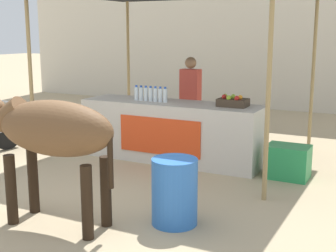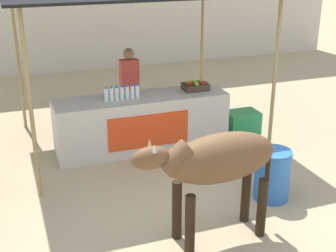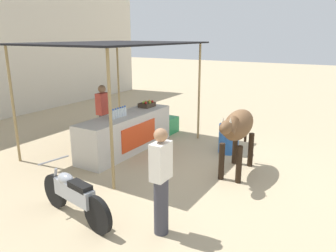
{
  "view_description": "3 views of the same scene",
  "coord_description": "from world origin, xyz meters",
  "views": [
    {
      "loc": [
        3.37,
        -4.46,
        2.08
      ],
      "look_at": [
        0.31,
        1.49,
        0.73
      ],
      "focal_mm": 50.0,
      "sensor_mm": 36.0,
      "label": 1
    },
    {
      "loc": [
        -2.17,
        -5.16,
        3.42
      ],
      "look_at": [
        0.13,
        1.21,
        0.76
      ],
      "focal_mm": 50.0,
      "sensor_mm": 36.0,
      "label": 2
    },
    {
      "loc": [
        -6.36,
        -2.83,
        2.9
      ],
      "look_at": [
        0.08,
        1.0,
        0.81
      ],
      "focal_mm": 35.0,
      "sensor_mm": 36.0,
      "label": 3
    }
  ],
  "objects": [
    {
      "name": "ground_plane",
      "position": [
        0.0,
        0.0,
        0.0
      ],
      "size": [
        60.0,
        60.0,
        0.0
      ],
      "primitive_type": "plane",
      "color": "tan"
    },
    {
      "name": "fruit_crate",
      "position": [
        1.03,
        2.24,
        1.03
      ],
      "size": [
        0.44,
        0.32,
        0.18
      ],
      "color": "#3F3326",
      "rests_on": "stall_counter"
    },
    {
      "name": "cooler_box",
      "position": [
        1.94,
        2.1,
        0.24
      ],
      "size": [
        0.6,
        0.44,
        0.48
      ],
      "primitive_type": "cube",
      "color": "#268C4C",
      "rests_on": "ground"
    },
    {
      "name": "water_barrel",
      "position": [
        1.22,
        -0.12,
        0.37
      ],
      "size": [
        0.5,
        0.5,
        0.74
      ],
      "primitive_type": "cylinder",
      "color": "blue",
      "rests_on": "ground"
    },
    {
      "name": "water_bottle_row",
      "position": [
        -0.35,
        2.15,
        1.07
      ],
      "size": [
        0.61,
        0.07,
        0.25
      ],
      "color": "silver",
      "rests_on": "stall_counter"
    },
    {
      "name": "cow",
      "position": [
        0.04,
        -0.72,
        1.03
      ],
      "size": [
        1.83,
        0.6,
        1.44
      ],
      "color": "brown",
      "rests_on": "ground"
    },
    {
      "name": "stall_counter",
      "position": [
        0.0,
        2.2,
        0.48
      ],
      "size": [
        3.0,
        0.82,
        0.96
      ],
      "color": "beige",
      "rests_on": "ground"
    },
    {
      "name": "building_wall_far",
      "position": [
        0.0,
        8.24,
        2.78
      ],
      "size": [
        16.0,
        0.5,
        5.56
      ],
      "primitive_type": "cube",
      "color": "beige",
      "rests_on": "ground"
    },
    {
      "name": "vendor_behind_counter",
      "position": [
        0.0,
        2.95,
        0.85
      ],
      "size": [
        0.34,
        0.22,
        1.65
      ],
      "color": "#383842",
      "rests_on": "ground"
    }
  ]
}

